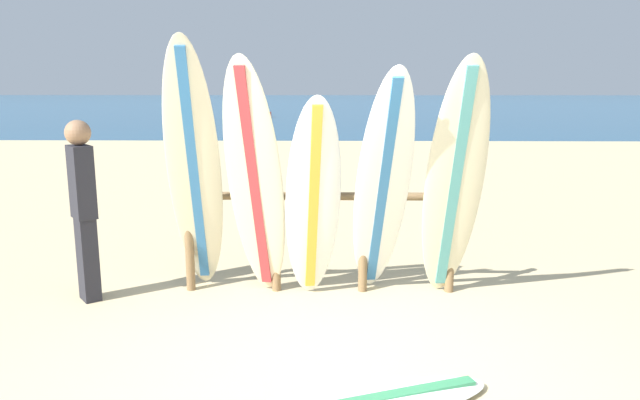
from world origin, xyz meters
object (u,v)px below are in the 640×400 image
(surfboard_rack, at_px, (319,224))
(surfboard_leaning_left, at_px, (255,183))
(surfboard_leaning_center, at_px, (382,189))
(small_boat_offshore, at_px, (256,113))
(surfboard_leaning_center_right, at_px, (454,184))
(surfboard_leaning_center_left, at_px, (313,201))
(beachgoer_standing, at_px, (83,203))
(surfboard_leaning_far_left, at_px, (194,173))

(surfboard_rack, xyz_separation_m, surfboard_leaning_left, (-0.60, -0.31, 0.47))
(surfboard_leaning_center, height_order, small_boat_offshore, surfboard_leaning_center)
(surfboard_leaning_left, height_order, surfboard_leaning_center_right, surfboard_leaning_left)
(surfboard_rack, relative_size, small_boat_offshore, 0.93)
(surfboard_leaning_center_left, height_order, beachgoer_standing, surfboard_leaning_center_left)
(surfboard_leaning_left, relative_size, small_boat_offshore, 0.80)
(beachgoer_standing, bearing_deg, surfboard_leaning_far_left, 1.97)
(surfboard_rack, distance_m, small_boat_offshore, 31.75)
(surfboard_leaning_far_left, bearing_deg, surfboard_leaning_center_left, -2.13)
(surfboard_leaning_center_left, bearing_deg, surfboard_leaning_center, -5.84)
(surfboard_leaning_center_left, relative_size, surfboard_leaning_center_right, 0.85)
(surfboard_leaning_center_left, bearing_deg, surfboard_rack, 79.81)
(surfboard_leaning_far_left, xyz_separation_m, surfboard_leaning_center_right, (2.44, -0.09, -0.09))
(surfboard_leaning_far_left, relative_size, surfboard_leaning_center, 1.12)
(surfboard_leaning_far_left, height_order, beachgoer_standing, surfboard_leaning_far_left)
(surfboard_leaning_center_right, distance_m, beachgoer_standing, 3.51)
(surfboard_leaning_center, relative_size, surfboard_leaning_center_right, 0.96)
(surfboard_leaning_center_right, bearing_deg, beachgoer_standing, 179.08)
(beachgoer_standing, relative_size, small_boat_offshore, 0.60)
(surfboard_leaning_left, xyz_separation_m, surfboard_leaning_center_left, (0.54, 0.02, -0.17))
(surfboard_leaning_center_left, xyz_separation_m, small_boat_offshore, (-4.55, 31.71, -0.75))
(surfboard_leaning_center_right, bearing_deg, surfboard_rack, 164.49)
(surfboard_leaning_center, distance_m, small_boat_offshore, 32.21)
(beachgoer_standing, bearing_deg, surfboard_rack, 7.41)
(surfboard_leaning_left, xyz_separation_m, surfboard_leaning_center_right, (1.85, -0.03, -0.00))
(beachgoer_standing, bearing_deg, small_boat_offshore, 94.24)
(surfboard_rack, height_order, small_boat_offshore, surfboard_rack)
(beachgoer_standing, bearing_deg, surfboard_leaning_center_right, -0.92)
(surfboard_leaning_far_left, height_order, small_boat_offshore, surfboard_leaning_far_left)
(surfboard_leaning_center_left, distance_m, small_boat_offshore, 32.04)
(surfboard_rack, xyz_separation_m, surfboard_leaning_center_left, (-0.05, -0.30, 0.30))
(beachgoer_standing, height_order, small_boat_offshore, beachgoer_standing)
(surfboard_rack, xyz_separation_m, surfboard_leaning_center, (0.59, -0.36, 0.42))
(surfboard_rack, relative_size, surfboard_leaning_center_right, 1.17)
(surfboard_leaning_far_left, distance_m, surfboard_leaning_center, 1.78)
(surfboard_leaning_center_left, distance_m, surfboard_leaning_center_right, 1.32)
(surfboard_leaning_left, bearing_deg, surfboard_leaning_center_left, 1.75)
(surfboard_leaning_far_left, bearing_deg, beachgoer_standing, -178.03)
(surfboard_rack, height_order, surfboard_leaning_left, surfboard_leaning_left)
(surfboard_leaning_far_left, distance_m, small_boat_offshore, 31.87)
(surfboard_rack, xyz_separation_m, beachgoer_standing, (-2.25, -0.29, 0.26))
(surfboard_rack, bearing_deg, surfboard_leaning_far_left, -167.80)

